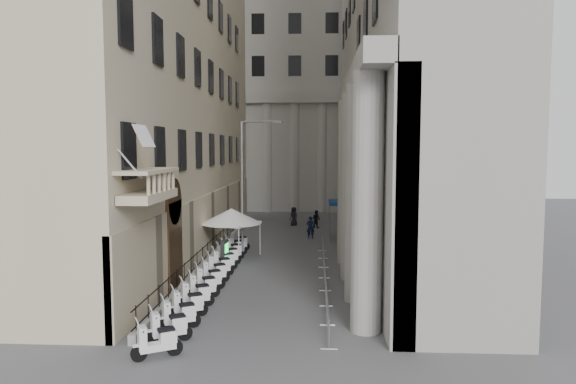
% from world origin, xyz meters
% --- Properties ---
extents(left_building, '(5.00, 36.00, 34.00)m').
position_xyz_m(left_building, '(-7.50, 22.00, 17.00)').
color(left_building, '#C3B296').
rests_on(left_building, ground).
extents(far_building, '(22.00, 10.00, 30.00)m').
position_xyz_m(far_building, '(0.00, 48.00, 15.00)').
color(far_building, '#A9A69F').
rests_on(far_building, ground).
extents(iron_fence, '(0.30, 28.00, 1.40)m').
position_xyz_m(iron_fence, '(-4.30, 18.00, 0.00)').
color(iron_fence, black).
rests_on(iron_fence, ground).
extents(blue_awning, '(1.60, 3.00, 3.00)m').
position_xyz_m(blue_awning, '(4.15, 26.00, 0.00)').
color(blue_awning, navy).
rests_on(blue_awning, ground).
extents(flag, '(1.00, 1.40, 8.20)m').
position_xyz_m(flag, '(-4.00, 5.00, 0.00)').
color(flag, '#9E0C11').
rests_on(flag, ground).
extents(scooter_0, '(1.50, 1.16, 1.50)m').
position_xyz_m(scooter_0, '(-3.04, 3.01, 0.00)').
color(scooter_0, silver).
rests_on(scooter_0, ground).
extents(scooter_1, '(1.50, 1.16, 1.50)m').
position_xyz_m(scooter_1, '(-3.04, 4.40, 0.00)').
color(scooter_1, silver).
rests_on(scooter_1, ground).
extents(scooter_2, '(1.50, 1.16, 1.50)m').
position_xyz_m(scooter_2, '(-3.04, 5.79, 0.00)').
color(scooter_2, silver).
rests_on(scooter_2, ground).
extents(scooter_3, '(1.50, 1.16, 1.50)m').
position_xyz_m(scooter_3, '(-3.04, 7.18, 0.00)').
color(scooter_3, silver).
rests_on(scooter_3, ground).
extents(scooter_4, '(1.50, 1.16, 1.50)m').
position_xyz_m(scooter_4, '(-3.04, 8.58, 0.00)').
color(scooter_4, silver).
rests_on(scooter_4, ground).
extents(scooter_5, '(1.50, 1.16, 1.50)m').
position_xyz_m(scooter_5, '(-3.04, 9.97, 0.00)').
color(scooter_5, silver).
rests_on(scooter_5, ground).
extents(scooter_6, '(1.50, 1.16, 1.50)m').
position_xyz_m(scooter_6, '(-3.04, 11.36, 0.00)').
color(scooter_6, silver).
rests_on(scooter_6, ground).
extents(scooter_7, '(1.50, 1.16, 1.50)m').
position_xyz_m(scooter_7, '(-3.04, 12.75, 0.00)').
color(scooter_7, silver).
rests_on(scooter_7, ground).
extents(scooter_8, '(1.50, 1.16, 1.50)m').
position_xyz_m(scooter_8, '(-3.04, 14.15, 0.00)').
color(scooter_8, silver).
rests_on(scooter_8, ground).
extents(scooter_9, '(1.50, 1.16, 1.50)m').
position_xyz_m(scooter_9, '(-3.04, 15.54, 0.00)').
color(scooter_9, silver).
rests_on(scooter_9, ground).
extents(scooter_10, '(1.50, 1.16, 1.50)m').
position_xyz_m(scooter_10, '(-3.04, 16.93, 0.00)').
color(scooter_10, silver).
rests_on(scooter_10, ground).
extents(scooter_11, '(1.50, 1.16, 1.50)m').
position_xyz_m(scooter_11, '(-3.04, 18.33, 0.00)').
color(scooter_11, silver).
rests_on(scooter_11, ground).
extents(scooter_12, '(1.50, 1.16, 1.50)m').
position_xyz_m(scooter_12, '(-3.04, 19.72, 0.00)').
color(scooter_12, silver).
rests_on(scooter_12, ground).
extents(scooter_13, '(1.50, 1.16, 1.50)m').
position_xyz_m(scooter_13, '(-3.04, 21.11, 0.00)').
color(scooter_13, silver).
rests_on(scooter_13, ground).
extents(barrier_0, '(0.60, 2.40, 1.10)m').
position_xyz_m(barrier_0, '(2.79, 5.24, 0.00)').
color(barrier_0, '#A7AAAF').
rests_on(barrier_0, ground).
extents(barrier_1, '(0.60, 2.40, 1.10)m').
position_xyz_m(barrier_1, '(2.79, 7.74, 0.00)').
color(barrier_1, '#A7AAAF').
rests_on(barrier_1, ground).
extents(barrier_2, '(0.60, 2.40, 1.10)m').
position_xyz_m(barrier_2, '(2.79, 10.24, 0.00)').
color(barrier_2, '#A7AAAF').
rests_on(barrier_2, ground).
extents(barrier_3, '(0.60, 2.40, 1.10)m').
position_xyz_m(barrier_3, '(2.79, 12.74, 0.00)').
color(barrier_3, '#A7AAAF').
rests_on(barrier_3, ground).
extents(barrier_4, '(0.60, 2.40, 1.10)m').
position_xyz_m(barrier_4, '(2.79, 15.24, 0.00)').
color(barrier_4, '#A7AAAF').
rests_on(barrier_4, ground).
extents(barrier_5, '(0.60, 2.40, 1.10)m').
position_xyz_m(barrier_5, '(2.79, 17.74, 0.00)').
color(barrier_5, '#A7AAAF').
rests_on(barrier_5, ground).
extents(barrier_6, '(0.60, 2.40, 1.10)m').
position_xyz_m(barrier_6, '(2.79, 20.24, 0.00)').
color(barrier_6, '#A7AAAF').
rests_on(barrier_6, ground).
extents(security_tent, '(3.91, 3.91, 3.18)m').
position_xyz_m(security_tent, '(-3.60, 20.00, 2.65)').
color(security_tent, silver).
rests_on(security_tent, ground).
extents(street_lamp, '(2.81, 0.97, 8.84)m').
position_xyz_m(street_lamp, '(-2.14, 19.50, 5.31)').
color(street_lamp, gray).
rests_on(street_lamp, ground).
extents(info_kiosk, '(0.35, 0.84, 1.74)m').
position_xyz_m(info_kiosk, '(-3.01, 15.79, 0.88)').
color(info_kiosk, black).
rests_on(info_kiosk, ground).
extents(pedestrian_a, '(0.67, 0.45, 1.78)m').
position_xyz_m(pedestrian_a, '(1.92, 26.30, 0.89)').
color(pedestrian_a, black).
rests_on(pedestrian_a, ground).
extents(pedestrian_b, '(0.97, 0.97, 1.59)m').
position_xyz_m(pedestrian_b, '(2.39, 31.78, 0.79)').
color(pedestrian_b, black).
rests_on(pedestrian_b, ground).
extents(pedestrian_c, '(0.98, 0.96, 1.70)m').
position_xyz_m(pedestrian_c, '(0.33, 33.03, 0.85)').
color(pedestrian_c, black).
rests_on(pedestrian_c, ground).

